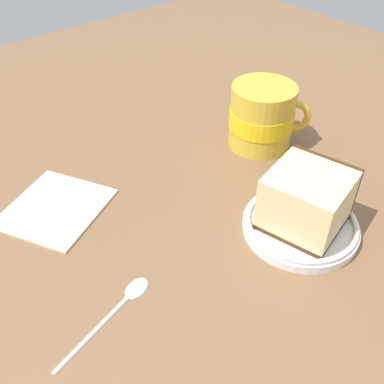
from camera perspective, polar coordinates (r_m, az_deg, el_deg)
ground_plane at (r=59.27cm, az=3.88°, el=-0.38°), size 131.70×131.70×3.08cm
small_plate at (r=53.01cm, az=13.87°, el=-4.12°), size 13.51×13.51×1.75cm
cake_slice at (r=50.79cm, az=14.65°, el=-0.96°), size 10.21×10.41×6.87cm
tea_mug at (r=64.71cm, az=9.09°, el=9.67°), size 9.74×10.26×9.22cm
teaspoon at (r=45.62cm, az=-8.98°, el=-13.73°), size 4.54×12.65×0.80cm
folded_napkin at (r=57.12cm, az=-17.28°, el=-1.88°), size 15.25×15.56×0.60cm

